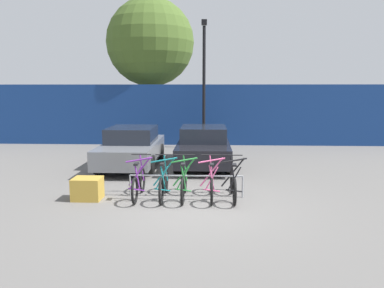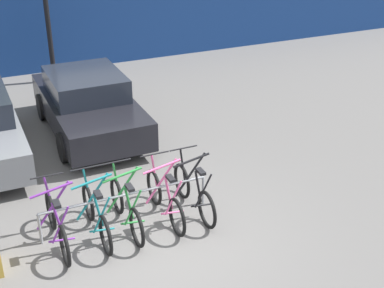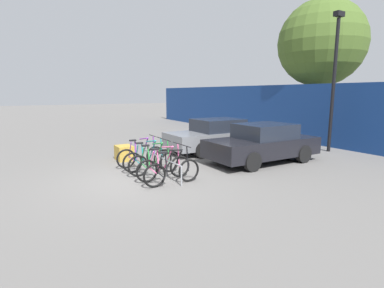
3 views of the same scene
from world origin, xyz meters
The scene contains 13 objects.
ground_plane centered at (0.00, 0.00, 0.00)m, with size 120.00×120.00×0.00m, color #605E5B.
hoarding_wall centered at (0.00, 9.50, 1.46)m, with size 36.00×0.16×2.92m, color navy.
bike_rack centered at (-0.28, 0.68, 0.47)m, with size 2.93×0.04×0.57m.
bicycle_purple centered at (-1.47, 0.53, 0.38)m, with size 0.68×1.71×1.05m.
bicycle_teal centered at (-0.83, 0.53, 0.38)m, with size 0.68×1.71×1.05m.
bicycle_green centered at (-0.32, 0.53, 0.38)m, with size 0.68×1.71×1.05m.
bicycle_pink centered at (0.37, 0.53, 0.38)m, with size 0.68×1.71×1.05m.
bicycle_black centered at (0.91, 0.53, 0.38)m, with size 0.68×1.71×1.05m.
car_grey centered at (-2.40, 4.31, 0.69)m, with size 1.91×4.25×1.40m.
car_black centered at (0.12, 4.60, 0.69)m, with size 1.91×4.19×1.40m.
lamp_post centered at (0.08, 8.50, 3.21)m, with size 0.24×0.44×5.72m.
cargo_crate centered at (-2.73, 0.34, 0.28)m, with size 0.70×0.56×0.55m, color #B28C33.
tree_behind_hoarding centered at (-2.75, 11.30, 5.06)m, with size 4.54×4.54×7.37m.
Camera 3 is at (8.04, -3.04, 2.50)m, focal length 28.00 mm.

